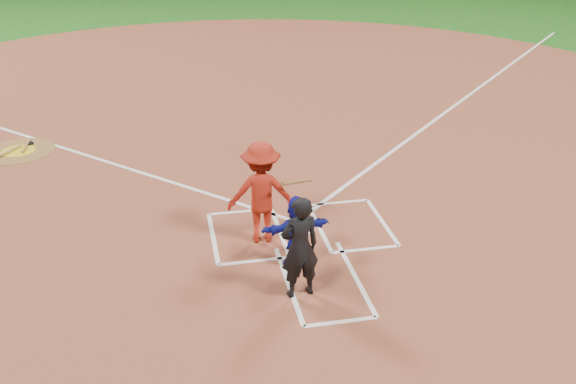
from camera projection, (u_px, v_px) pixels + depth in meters
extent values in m
plane|color=#195314|center=(300.00, 230.00, 11.79)|extent=(120.00, 120.00, 0.00)
cylinder|color=brown|center=(252.00, 122.00, 17.08)|extent=(28.00, 28.00, 0.01)
cylinder|color=white|center=(300.00, 229.00, 11.78)|extent=(0.60, 0.60, 0.02)
cylinder|color=brown|center=(18.00, 151.00, 15.19)|extent=(1.70, 1.70, 0.01)
cylinder|color=gold|center=(18.00, 151.00, 15.19)|extent=(0.80, 0.80, 0.00)
cylinder|color=#A7793D|center=(26.00, 145.00, 15.42)|extent=(0.11, 0.84, 0.06)
cylinder|color=#A2793B|center=(8.00, 152.00, 15.05)|extent=(0.50, 0.75, 0.06)
torus|color=black|center=(29.00, 143.00, 15.57)|extent=(0.19, 0.19, 0.05)
imported|color=#121695|center=(297.00, 232.00, 10.44)|extent=(1.20, 0.49, 1.25)
imported|color=black|center=(300.00, 247.00, 9.59)|extent=(0.67, 0.50, 1.67)
cube|color=white|center=(240.00, 212.00, 12.42)|extent=(1.22, 0.08, 0.01)
cube|color=white|center=(255.00, 261.00, 10.81)|extent=(1.22, 0.08, 0.01)
cube|color=white|center=(280.00, 231.00, 11.72)|extent=(0.08, 1.83, 0.01)
cube|color=white|center=(213.00, 238.00, 11.50)|extent=(0.08, 1.83, 0.01)
cube|color=white|center=(338.00, 203.00, 12.77)|extent=(1.22, 0.08, 0.01)
cube|color=white|center=(366.00, 249.00, 11.15)|extent=(1.22, 0.08, 0.01)
cube|color=white|center=(319.00, 227.00, 11.85)|extent=(0.08, 1.83, 0.01)
cube|color=white|center=(382.00, 221.00, 12.07)|extent=(0.08, 1.83, 0.01)
cube|color=white|center=(289.00, 284.00, 10.19)|extent=(0.08, 2.20, 0.01)
cube|color=white|center=(355.00, 276.00, 10.38)|extent=(0.08, 2.20, 0.01)
cube|color=white|center=(341.00, 322.00, 9.32)|extent=(1.10, 0.08, 0.01)
cube|color=white|center=(475.00, 91.00, 19.53)|extent=(14.21, 14.21, 0.01)
imported|color=#A72112|center=(261.00, 193.00, 11.09)|extent=(1.26, 0.82, 1.84)
cylinder|color=brown|center=(297.00, 182.00, 10.96)|extent=(0.69, 0.59, 0.28)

